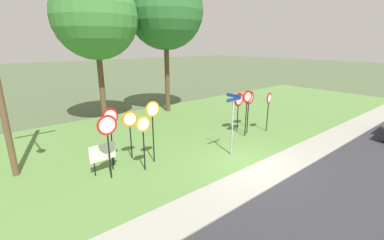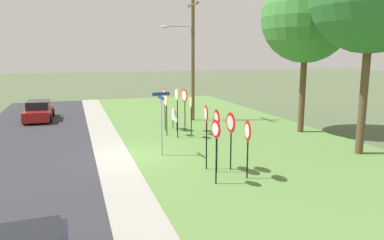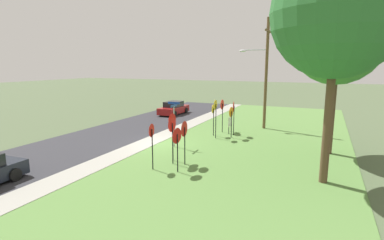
{
  "view_description": "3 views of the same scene",
  "coord_description": "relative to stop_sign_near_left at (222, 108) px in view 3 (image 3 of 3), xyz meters",
  "views": [
    {
      "loc": [
        -8.65,
        -6.31,
        5.16
      ],
      "look_at": [
        -0.39,
        3.53,
        1.4
      ],
      "focal_mm": 24.53,
      "sensor_mm": 36.0,
      "label": 1
    },
    {
      "loc": [
        16.24,
        -2.36,
        4.69
      ],
      "look_at": [
        -1.07,
        3.29,
        1.37
      ],
      "focal_mm": 34.15,
      "sensor_mm": 36.0,
      "label": 2
    },
    {
      "loc": [
        17.05,
        10.13,
        5.28
      ],
      "look_at": [
        -0.07,
        2.49,
        1.83
      ],
      "focal_mm": 28.1,
      "sensor_mm": 36.0,
      "label": 3
    }
  ],
  "objects": [
    {
      "name": "yield_sign_center",
      "position": [
        9.46,
        0.82,
        -0.24
      ],
      "size": [
        0.78,
        0.14,
        2.23
      ],
      "rotation": [
        0.0,
        0.0,
        -0.14
      ],
      "color": "black",
      "rests_on": "grass_median"
    },
    {
      "name": "oak_tree_right",
      "position": [
        7.93,
        7.47,
        5.42
      ],
      "size": [
        5.43,
        5.43,
        10.06
      ],
      "color": "brown",
      "rests_on": "grass_median"
    },
    {
      "name": "street_name_post",
      "position": [
        5.36,
        -1.46,
        -0.15
      ],
      "size": [
        0.96,
        0.82,
        2.93
      ],
      "rotation": [
        0.0,
        0.0,
        0.06
      ],
      "color": "#9EA0A8",
      "rests_on": "grass_median"
    },
    {
      "name": "stop_sign_far_center",
      "position": [
        0.58,
        1.09,
        -0.02
      ],
      "size": [
        0.77,
        0.16,
        2.56
      ],
      "rotation": [
        0.0,
        0.0,
        0.18
      ],
      "color": "black",
      "rests_on": "grass_median"
    },
    {
      "name": "road_asphalt",
      "position": [
        5.1,
        -7.64,
        -1.93
      ],
      "size": [
        44.0,
        6.4,
        0.01
      ],
      "primitive_type": "cube",
      "color": "#2D2D33",
      "rests_on": "ground_plane"
    },
    {
      "name": "utility_pole",
      "position": [
        -2.86,
        2.6,
        2.93
      ],
      "size": [
        2.1,
        2.41,
        8.96
      ],
      "color": "brown",
      "rests_on": "grass_median"
    },
    {
      "name": "stop_sign_far_right",
      "position": [
        2.1,
        0.2,
        0.11
      ],
      "size": [
        0.68,
        0.09,
        2.78
      ],
      "rotation": [
        0.0,
        0.0,
        0.02
      ],
      "color": "black",
      "rests_on": "grass_median"
    },
    {
      "name": "ground_plane",
      "position": [
        5.1,
        -2.84,
        -1.94
      ],
      "size": [
        160.0,
        160.0,
        0.0
      ],
      "primitive_type": "plane",
      "color": "#4C5B3D"
    },
    {
      "name": "stop_sign_near_left",
      "position": [
        0.0,
        0.0,
        0.0
      ],
      "size": [
        0.78,
        0.09,
        2.59
      ],
      "rotation": [
        0.0,
        0.0,
        -0.01
      ],
      "color": "black",
      "rests_on": "grass_median"
    },
    {
      "name": "yield_sign_far_right",
      "position": [
        7.92,
        -0.25,
        0.08
      ],
      "size": [
        0.71,
        0.12,
        2.65
      ],
      "rotation": [
        0.0,
        0.0,
        -0.12
      ],
      "color": "black",
      "rests_on": "grass_median"
    },
    {
      "name": "yield_sign_near_left",
      "position": [
        8.3,
        0.66,
        -0.14
      ],
      "size": [
        0.84,
        0.11,
        2.36
      ],
      "rotation": [
        0.0,
        0.0,
        0.03
      ],
      "color": "black",
      "rests_on": "grass_median"
    },
    {
      "name": "stop_sign_far_left",
      "position": [
        1.52,
        1.19,
        -0.26
      ],
      "size": [
        0.73,
        0.12,
        2.26
      ],
      "rotation": [
        0.0,
        0.0,
        -0.11
      ],
      "color": "black",
      "rests_on": "grass_median"
    },
    {
      "name": "oak_tree_left",
      "position": [
        2.89,
        7.7,
        4.76
      ],
      "size": [
        5.16,
        5.16,
        9.25
      ],
      "color": "brown",
      "rests_on": "grass_median"
    },
    {
      "name": "sidewalk_strip",
      "position": [
        5.1,
        -3.64,
        -1.91
      ],
      "size": [
        44.0,
        1.6,
        0.06
      ],
      "primitive_type": "cube",
      "color": "#99968C",
      "rests_on": "ground_plane"
    },
    {
      "name": "yield_sign_far_left",
      "position": [
        9.64,
        -0.51,
        -0.15
      ],
      "size": [
        0.68,
        0.13,
        2.36
      ],
      "rotation": [
        0.0,
        0.0,
        0.13
      ],
      "color": "black",
      "rests_on": "grass_median"
    },
    {
      "name": "grass_median",
      "position": [
        5.1,
        3.16,
        -1.92
      ],
      "size": [
        44.0,
        12.0,
        0.04
      ],
      "primitive_type": "cube",
      "color": "#567F3D",
      "rests_on": "ground_plane"
    },
    {
      "name": "parked_hatchback_near",
      "position": [
        -6.43,
        -7.63,
        -1.29
      ],
      "size": [
        4.29,
        1.96,
        1.39
      ],
      "rotation": [
        0.0,
        0.0,
        -0.02
      ],
      "color": "maroon",
      "rests_on": "road_asphalt"
    },
    {
      "name": "yield_sign_near_right",
      "position": [
        8.42,
        0.0,
        0.0
      ],
      "size": [
        0.79,
        0.11,
        2.53
      ],
      "rotation": [
        0.0,
        0.0,
        -0.06
      ],
      "color": "black",
      "rests_on": "grass_median"
    },
    {
      "name": "notice_board",
      "position": [
        -0.03,
        0.65,
        -1.07
      ],
      "size": [
        1.1,
        0.09,
        1.25
      ],
      "rotation": [
        0.0,
        0.0,
        0.05
      ],
      "color": "black",
      "rests_on": "grass_median"
    },
    {
      "name": "stop_sign_near_right",
      "position": [
        1.38,
        -0.24,
        -0.22
      ],
      "size": [
        0.65,
        0.1,
        2.35
      ],
      "rotation": [
        0.0,
        0.0,
        0.04
      ],
      "color": "black",
      "rests_on": "grass_median"
    }
  ]
}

